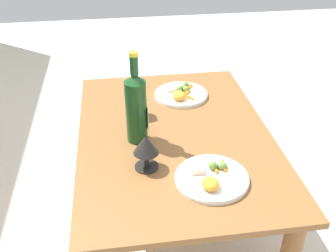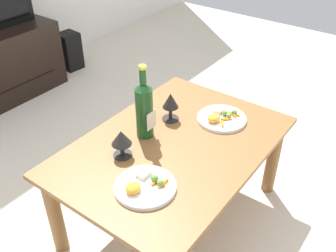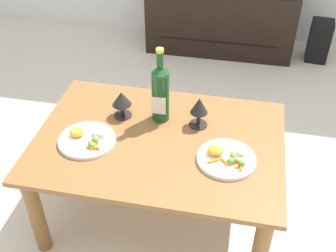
{
  "view_description": "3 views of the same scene",
  "coord_description": "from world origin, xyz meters",
  "px_view_note": "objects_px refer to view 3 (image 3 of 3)",
  "views": [
    {
      "loc": [
        -1.34,
        0.22,
        1.39
      ],
      "look_at": [
        -0.05,
        0.03,
        0.56
      ],
      "focal_mm": 42.05,
      "sensor_mm": 36.0,
      "label": 1
    },
    {
      "loc": [
        -1.18,
        -0.84,
        1.6
      ],
      "look_at": [
        0.03,
        0.06,
        0.55
      ],
      "focal_mm": 41.12,
      "sensor_mm": 36.0,
      "label": 2
    },
    {
      "loc": [
        0.33,
        -1.41,
        1.72
      ],
      "look_at": [
        0.04,
        0.03,
        0.55
      ],
      "focal_mm": 44.57,
      "sensor_mm": 36.0,
      "label": 3
    }
  ],
  "objects_px": {
    "dining_table": "(159,153)",
    "wine_bottle": "(160,91)",
    "dinner_plate_left": "(87,139)",
    "tv_stand": "(221,18)",
    "floor_speaker": "(319,41)",
    "goblet_right": "(199,107)",
    "goblet_left": "(122,100)",
    "dinner_plate_right": "(226,158)"
  },
  "relations": [
    {
      "from": "wine_bottle",
      "to": "dining_table",
      "type": "bearing_deg",
      "value": -81.23
    },
    {
      "from": "tv_stand",
      "to": "dinner_plate_right",
      "type": "bearing_deg",
      "value": -84.14
    },
    {
      "from": "dinner_plate_right",
      "to": "floor_speaker",
      "type": "bearing_deg",
      "value": 72.4
    },
    {
      "from": "goblet_left",
      "to": "dinner_plate_right",
      "type": "xyz_separation_m",
      "value": [
        0.52,
        -0.22,
        -0.08
      ]
    },
    {
      "from": "wine_bottle",
      "to": "goblet_right",
      "type": "bearing_deg",
      "value": -5.54
    },
    {
      "from": "wine_bottle",
      "to": "goblet_left",
      "type": "height_order",
      "value": "wine_bottle"
    },
    {
      "from": "wine_bottle",
      "to": "goblet_left",
      "type": "bearing_deg",
      "value": -174.46
    },
    {
      "from": "wine_bottle",
      "to": "tv_stand",
      "type": "bearing_deg",
      "value": 85.43
    },
    {
      "from": "tv_stand",
      "to": "wine_bottle",
      "type": "xyz_separation_m",
      "value": [
        -0.14,
        -1.71,
        0.38
      ]
    },
    {
      "from": "dinner_plate_left",
      "to": "wine_bottle",
      "type": "bearing_deg",
      "value": 39.04
    },
    {
      "from": "dining_table",
      "to": "tv_stand",
      "type": "height_order",
      "value": "tv_stand"
    },
    {
      "from": "dining_table",
      "to": "goblet_right",
      "type": "relative_size",
      "value": 7.36
    },
    {
      "from": "wine_bottle",
      "to": "goblet_left",
      "type": "xyz_separation_m",
      "value": [
        -0.18,
        -0.02,
        -0.06
      ]
    },
    {
      "from": "floor_speaker",
      "to": "goblet_right",
      "type": "xyz_separation_m",
      "value": [
        -0.76,
        -1.69,
        0.43
      ]
    },
    {
      "from": "dinner_plate_left",
      "to": "dinner_plate_right",
      "type": "distance_m",
      "value": 0.63
    },
    {
      "from": "floor_speaker",
      "to": "goblet_right",
      "type": "distance_m",
      "value": 1.9
    },
    {
      "from": "wine_bottle",
      "to": "dinner_plate_right",
      "type": "xyz_separation_m",
      "value": [
        0.34,
        -0.24,
        -0.14
      ]
    },
    {
      "from": "tv_stand",
      "to": "goblet_left",
      "type": "xyz_separation_m",
      "value": [
        -0.32,
        -1.73,
        0.31
      ]
    },
    {
      "from": "goblet_right",
      "to": "dinner_plate_right",
      "type": "height_order",
      "value": "goblet_right"
    },
    {
      "from": "dining_table",
      "to": "dinner_plate_right",
      "type": "height_order",
      "value": "dinner_plate_right"
    },
    {
      "from": "dining_table",
      "to": "wine_bottle",
      "type": "distance_m",
      "value": 0.28
    },
    {
      "from": "goblet_left",
      "to": "dinner_plate_right",
      "type": "height_order",
      "value": "goblet_left"
    },
    {
      "from": "goblet_left",
      "to": "dining_table",
      "type": "bearing_deg",
      "value": -33.13
    },
    {
      "from": "dining_table",
      "to": "dinner_plate_right",
      "type": "distance_m",
      "value": 0.34
    },
    {
      "from": "tv_stand",
      "to": "floor_speaker",
      "type": "xyz_separation_m",
      "value": [
        0.8,
        -0.04,
        -0.1
      ]
    },
    {
      "from": "floor_speaker",
      "to": "goblet_right",
      "type": "bearing_deg",
      "value": -108.74
    },
    {
      "from": "dinner_plate_left",
      "to": "dinner_plate_right",
      "type": "relative_size",
      "value": 1.01
    },
    {
      "from": "floor_speaker",
      "to": "goblet_left",
      "type": "xyz_separation_m",
      "value": [
        -1.12,
        -1.69,
        0.42
      ]
    },
    {
      "from": "wine_bottle",
      "to": "goblet_left",
      "type": "relative_size",
      "value": 2.75
    },
    {
      "from": "dining_table",
      "to": "floor_speaker",
      "type": "relative_size",
      "value": 3.35
    },
    {
      "from": "dining_table",
      "to": "dinner_plate_right",
      "type": "bearing_deg",
      "value": -14.52
    },
    {
      "from": "dining_table",
      "to": "goblet_left",
      "type": "bearing_deg",
      "value": 146.87
    },
    {
      "from": "goblet_left",
      "to": "goblet_right",
      "type": "relative_size",
      "value": 0.89
    },
    {
      "from": "floor_speaker",
      "to": "dinner_plate_right",
      "type": "relative_size",
      "value": 1.31
    },
    {
      "from": "dining_table",
      "to": "dinner_plate_left",
      "type": "relative_size",
      "value": 4.34
    },
    {
      "from": "tv_stand",
      "to": "goblet_left",
      "type": "bearing_deg",
      "value": -100.55
    },
    {
      "from": "goblet_right",
      "to": "dinner_plate_left",
      "type": "distance_m",
      "value": 0.53
    },
    {
      "from": "tv_stand",
      "to": "wine_bottle",
      "type": "distance_m",
      "value": 1.75
    },
    {
      "from": "goblet_left",
      "to": "tv_stand",
      "type": "bearing_deg",
      "value": 79.45
    },
    {
      "from": "wine_bottle",
      "to": "goblet_right",
      "type": "height_order",
      "value": "wine_bottle"
    },
    {
      "from": "dinner_plate_right",
      "to": "tv_stand",
      "type": "bearing_deg",
      "value": 95.86
    },
    {
      "from": "goblet_left",
      "to": "goblet_right",
      "type": "distance_m",
      "value": 0.37
    }
  ]
}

